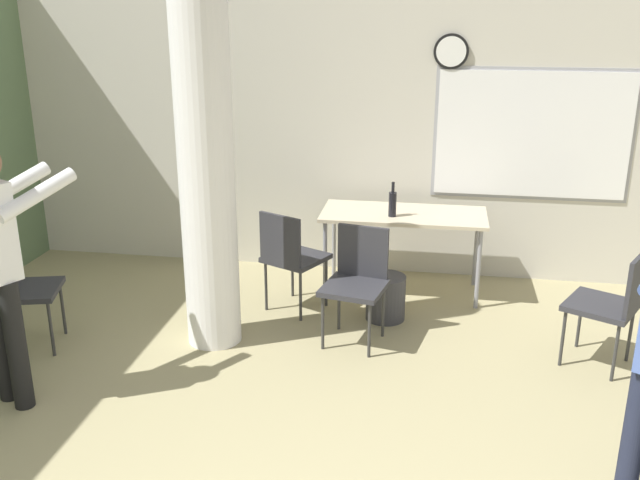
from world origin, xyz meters
The scene contains 9 objects.
wall_back centered at (0.03, 5.06, 1.40)m, with size 8.00×0.15×2.80m.
support_pillar centered at (-1.12, 3.33, 1.40)m, with size 0.40×0.40×2.80m.
folding_table centered at (0.23, 4.51, 0.67)m, with size 1.41×0.63×0.73m.
bottle_on_table centered at (0.14, 4.39, 0.85)m, with size 0.07×0.07×0.30m.
waste_bin centered at (0.14, 3.92, 0.18)m, with size 0.32×0.32×0.37m.
chair_mid_room centered at (1.74, 3.38, 0.51)m, with size 0.59×0.59×0.87m.
chair_table_left centered at (-0.65, 3.94, 0.51)m, with size 0.59×0.59×0.87m.
chair_by_left_wall centered at (-2.50, 2.98, 0.51)m, with size 0.54×0.54×0.87m.
chair_table_front centered at (-0.05, 3.52, 0.51)m, with size 0.52×0.52×0.87m.
Camera 1 is at (0.49, -1.41, 2.51)m, focal length 40.00 mm.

